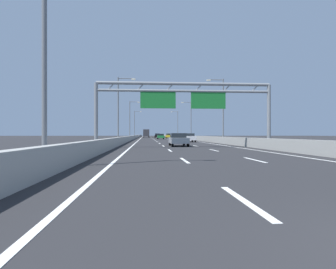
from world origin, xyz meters
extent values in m
plane|color=#262628|center=(0.00, 100.00, 0.00)|extent=(260.00, 260.00, 0.00)
cube|color=white|center=(-1.80, 3.50, 0.01)|extent=(0.16, 3.00, 0.01)
cube|color=white|center=(-1.80, 12.50, 0.01)|extent=(0.16, 3.00, 0.01)
cube|color=white|center=(-1.80, 21.50, 0.01)|extent=(0.16, 3.00, 0.01)
cube|color=white|center=(-1.80, 30.50, 0.01)|extent=(0.16, 3.00, 0.01)
cube|color=white|center=(-1.80, 39.50, 0.01)|extent=(0.16, 3.00, 0.01)
cube|color=white|center=(-1.80, 48.50, 0.01)|extent=(0.16, 3.00, 0.01)
cube|color=white|center=(-1.80, 57.50, 0.01)|extent=(0.16, 3.00, 0.01)
cube|color=white|center=(-1.80, 66.50, 0.01)|extent=(0.16, 3.00, 0.01)
cube|color=white|center=(-1.80, 75.50, 0.01)|extent=(0.16, 3.00, 0.01)
cube|color=white|center=(-1.80, 84.50, 0.01)|extent=(0.16, 3.00, 0.01)
cube|color=white|center=(-1.80, 93.50, 0.01)|extent=(0.16, 3.00, 0.01)
cube|color=white|center=(-1.80, 102.50, 0.01)|extent=(0.16, 3.00, 0.01)
cube|color=white|center=(-1.80, 111.50, 0.01)|extent=(0.16, 3.00, 0.01)
cube|color=white|center=(-1.80, 120.50, 0.01)|extent=(0.16, 3.00, 0.01)
cube|color=white|center=(-1.80, 129.50, 0.01)|extent=(0.16, 3.00, 0.01)
cube|color=white|center=(-1.80, 138.50, 0.01)|extent=(0.16, 3.00, 0.01)
cube|color=white|center=(-1.80, 147.50, 0.01)|extent=(0.16, 3.00, 0.01)
cube|color=white|center=(-1.80, 156.50, 0.01)|extent=(0.16, 3.00, 0.01)
cube|color=white|center=(1.80, 12.50, 0.01)|extent=(0.16, 3.00, 0.01)
cube|color=white|center=(1.80, 21.50, 0.01)|extent=(0.16, 3.00, 0.01)
cube|color=white|center=(1.80, 30.50, 0.01)|extent=(0.16, 3.00, 0.01)
cube|color=white|center=(1.80, 39.50, 0.01)|extent=(0.16, 3.00, 0.01)
cube|color=white|center=(1.80, 48.50, 0.01)|extent=(0.16, 3.00, 0.01)
cube|color=white|center=(1.80, 57.50, 0.01)|extent=(0.16, 3.00, 0.01)
cube|color=white|center=(1.80, 66.50, 0.01)|extent=(0.16, 3.00, 0.01)
cube|color=white|center=(1.80, 75.50, 0.01)|extent=(0.16, 3.00, 0.01)
cube|color=white|center=(1.80, 84.50, 0.01)|extent=(0.16, 3.00, 0.01)
cube|color=white|center=(1.80, 93.50, 0.01)|extent=(0.16, 3.00, 0.01)
cube|color=white|center=(1.80, 102.50, 0.01)|extent=(0.16, 3.00, 0.01)
cube|color=white|center=(1.80, 111.50, 0.01)|extent=(0.16, 3.00, 0.01)
cube|color=white|center=(1.80, 120.50, 0.01)|extent=(0.16, 3.00, 0.01)
cube|color=white|center=(1.80, 129.50, 0.01)|extent=(0.16, 3.00, 0.01)
cube|color=white|center=(1.80, 138.50, 0.01)|extent=(0.16, 3.00, 0.01)
cube|color=white|center=(1.80, 147.50, 0.01)|extent=(0.16, 3.00, 0.01)
cube|color=white|center=(1.80, 156.50, 0.01)|extent=(0.16, 3.00, 0.01)
cube|color=white|center=(-5.25, 88.00, 0.01)|extent=(0.16, 176.00, 0.01)
cube|color=white|center=(5.25, 88.00, 0.01)|extent=(0.16, 176.00, 0.01)
cube|color=#9E9E99|center=(-6.90, 110.00, 0.47)|extent=(0.45, 220.00, 0.95)
cube|color=#9E9E99|center=(6.90, 110.00, 0.47)|extent=(0.45, 220.00, 0.95)
cylinder|color=gray|center=(-8.44, 26.28, 3.10)|extent=(0.36, 0.36, 6.20)
cylinder|color=gray|center=(8.44, 26.28, 3.10)|extent=(0.36, 0.36, 6.20)
cylinder|color=gray|center=(0.00, 26.28, 6.20)|extent=(16.87, 0.32, 0.32)
cylinder|color=gray|center=(0.00, 26.28, 5.50)|extent=(16.87, 0.26, 0.26)
cylinder|color=gray|center=(-7.03, 26.28, 5.85)|extent=(0.74, 0.10, 0.74)
cylinder|color=gray|center=(-4.22, 26.28, 5.85)|extent=(0.74, 0.10, 0.74)
cylinder|color=gray|center=(-1.41, 26.28, 5.85)|extent=(0.74, 0.10, 0.74)
cylinder|color=gray|center=(1.41, 26.28, 5.85)|extent=(0.74, 0.10, 0.74)
cylinder|color=gray|center=(4.22, 26.28, 5.85)|extent=(0.74, 0.10, 0.74)
cylinder|color=gray|center=(7.03, 26.28, 5.85)|extent=(0.74, 0.10, 0.74)
cube|color=#19752D|center=(-2.55, 26.28, 4.60)|extent=(3.40, 0.12, 1.60)
cube|color=#19752D|center=(2.35, 26.28, 4.60)|extent=(3.40, 0.12, 1.60)
cylinder|color=slate|center=(-7.70, 9.70, 4.75)|extent=(0.20, 0.20, 9.50)
cylinder|color=slate|center=(-7.70, 40.84, 4.75)|extent=(0.20, 0.20, 9.50)
cylinder|color=slate|center=(-6.60, 40.84, 9.35)|extent=(2.20, 0.12, 0.12)
cube|color=#F2EAC6|center=(-5.50, 40.84, 9.25)|extent=(0.56, 0.28, 0.20)
cylinder|color=slate|center=(7.70, 40.84, 4.75)|extent=(0.20, 0.20, 9.50)
cylinder|color=slate|center=(6.60, 40.84, 9.35)|extent=(2.20, 0.12, 0.12)
cube|color=#F2EAC6|center=(5.50, 40.84, 9.25)|extent=(0.56, 0.28, 0.20)
cylinder|color=slate|center=(-7.70, 71.98, 4.75)|extent=(0.20, 0.20, 9.50)
cylinder|color=slate|center=(-6.60, 71.98, 9.35)|extent=(2.20, 0.12, 0.12)
cube|color=#F2EAC6|center=(-5.50, 71.98, 9.25)|extent=(0.56, 0.28, 0.20)
cylinder|color=slate|center=(7.70, 71.98, 4.75)|extent=(0.20, 0.20, 9.50)
cylinder|color=slate|center=(6.60, 71.98, 9.35)|extent=(2.20, 0.12, 0.12)
cube|color=#F2EAC6|center=(5.50, 71.98, 9.25)|extent=(0.56, 0.28, 0.20)
cylinder|color=slate|center=(-7.70, 103.12, 4.75)|extent=(0.20, 0.20, 9.50)
cylinder|color=slate|center=(-6.60, 103.12, 9.35)|extent=(2.20, 0.12, 0.12)
cube|color=#F2EAC6|center=(-5.50, 103.12, 9.25)|extent=(0.56, 0.28, 0.20)
cylinder|color=slate|center=(7.70, 103.12, 4.75)|extent=(0.20, 0.20, 9.50)
cylinder|color=slate|center=(6.60, 103.12, 9.35)|extent=(2.20, 0.12, 0.12)
cube|color=#F2EAC6|center=(5.50, 103.12, 9.25)|extent=(0.56, 0.28, 0.20)
cube|color=silver|center=(3.47, 46.54, 0.65)|extent=(1.75, 4.13, 0.67)
cube|color=black|center=(3.47, 46.62, 1.21)|extent=(1.54, 1.68, 0.45)
cylinder|color=black|center=(2.71, 48.06, 0.32)|extent=(0.22, 0.64, 0.64)
cylinder|color=black|center=(4.23, 48.06, 0.32)|extent=(0.22, 0.64, 0.64)
cylinder|color=black|center=(2.71, 45.03, 0.32)|extent=(0.22, 0.64, 0.64)
cylinder|color=black|center=(4.23, 45.03, 0.32)|extent=(0.22, 0.64, 0.64)
cube|color=#1E7A38|center=(0.17, 75.07, 0.63)|extent=(1.74, 4.13, 0.62)
cube|color=black|center=(0.17, 74.75, 1.16)|extent=(1.53, 1.81, 0.44)
cylinder|color=black|center=(-0.59, 76.58, 0.32)|extent=(0.22, 0.64, 0.64)
cylinder|color=black|center=(0.94, 76.58, 0.32)|extent=(0.22, 0.64, 0.64)
cylinder|color=black|center=(-0.59, 73.56, 0.32)|extent=(0.22, 0.64, 0.64)
cylinder|color=black|center=(0.94, 73.56, 0.32)|extent=(0.22, 0.64, 0.64)
cube|color=yellow|center=(3.49, 90.27, 0.65)|extent=(1.82, 4.32, 0.65)
cube|color=black|center=(3.49, 90.13, 1.23)|extent=(1.60, 1.95, 0.51)
cylinder|color=black|center=(2.69, 91.88, 0.32)|extent=(0.22, 0.64, 0.64)
cylinder|color=black|center=(4.29, 91.88, 0.32)|extent=(0.22, 0.64, 0.64)
cylinder|color=black|center=(2.69, 88.66, 0.32)|extent=(0.22, 0.64, 0.64)
cylinder|color=black|center=(4.29, 88.66, 0.32)|extent=(0.22, 0.64, 0.64)
cube|color=black|center=(0.21, 97.82, 0.65)|extent=(1.81, 4.64, 0.66)
cube|color=black|center=(0.21, 97.58, 1.25)|extent=(1.59, 1.86, 0.53)
cylinder|color=black|center=(-0.59, 99.59, 0.32)|extent=(0.22, 0.64, 0.64)
cylinder|color=black|center=(1.00, 99.59, 0.32)|extent=(0.22, 0.64, 0.64)
cylinder|color=black|center=(-0.59, 96.05, 0.32)|extent=(0.22, 0.64, 0.64)
cylinder|color=black|center=(1.00, 96.05, 0.32)|extent=(0.22, 0.64, 0.64)
cube|color=#A8ADB2|center=(-0.14, 30.18, 0.62)|extent=(1.86, 4.43, 0.60)
cube|color=black|center=(-0.14, 30.57, 1.17)|extent=(1.63, 1.81, 0.50)
cylinder|color=black|center=(-0.96, 31.84, 0.32)|extent=(0.22, 0.64, 0.64)
cylinder|color=black|center=(0.68, 31.84, 0.32)|extent=(0.22, 0.64, 0.64)
cylinder|color=black|center=(-0.96, 28.52, 0.32)|extent=(0.22, 0.64, 0.64)
cylinder|color=black|center=(0.68, 28.52, 0.32)|extent=(0.22, 0.64, 0.64)
cube|color=silver|center=(-3.53, 115.81, 1.40)|extent=(2.32, 2.28, 1.85)
cube|color=#333338|center=(-3.53, 111.64, 1.78)|extent=(2.32, 5.67, 2.59)
cylinder|color=black|center=(-4.55, 116.05, 0.48)|extent=(0.28, 0.96, 0.96)
cylinder|color=black|center=(-2.51, 116.05, 0.48)|extent=(0.28, 0.96, 0.96)
cylinder|color=black|center=(-4.55, 110.20, 0.48)|extent=(0.28, 0.96, 0.96)
cylinder|color=black|center=(-2.51, 110.20, 0.48)|extent=(0.28, 0.96, 0.96)
camera|label=1|loc=(-3.74, -2.23, 1.33)|focal=31.71mm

